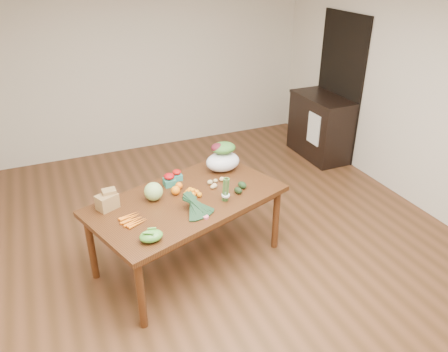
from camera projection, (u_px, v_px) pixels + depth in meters
name	position (u px, v px, depth m)	size (l,w,h in m)	color
floor	(229.00, 247.00, 4.72)	(6.00, 6.00, 0.00)	brown
room_walls	(230.00, 130.00, 4.09)	(5.02, 6.02, 2.70)	beige
dining_table	(188.00, 231.00, 4.34)	(1.82, 1.01, 0.75)	#492C11
doorway_dark	(339.00, 87.00, 6.41)	(0.02, 1.00, 2.10)	black
cabinet	(320.00, 127.00, 6.59)	(0.52, 1.02, 0.94)	black
dish_towel	(314.00, 129.00, 6.29)	(0.02, 0.28, 0.45)	white
paper_bag	(107.00, 200.00, 3.96)	(0.24, 0.20, 0.17)	olive
cabbage	(153.00, 191.00, 4.10)	(0.18, 0.18, 0.18)	#96BD6D
strawberry_basket_a	(169.00, 181.00, 4.36)	(0.11, 0.11, 0.10)	#AE0B11
strawberry_basket_b	(177.00, 176.00, 4.48)	(0.10, 0.10, 0.09)	#B5180C
orange_a	(176.00, 190.00, 4.21)	(0.09, 0.09, 0.09)	#FFA10F
orange_b	(179.00, 186.00, 4.31)	(0.07, 0.07, 0.07)	orange
orange_c	(190.00, 191.00, 4.22)	(0.07, 0.07, 0.07)	orange
mandarin_cluster	(192.00, 192.00, 4.19)	(0.18, 0.18, 0.08)	orange
carrots	(133.00, 220.00, 3.81)	(0.22, 0.22, 0.03)	#FE6115
snap_pea_bag	(151.00, 236.00, 3.54)	(0.20, 0.15, 0.09)	green
kale_bunch	(198.00, 206.00, 3.88)	(0.32, 0.40, 0.16)	black
asparagus_bundle	(226.00, 189.00, 4.06)	(0.08, 0.08, 0.25)	#50823B
potato_a	(213.00, 187.00, 4.32)	(0.05, 0.04, 0.04)	#DBCB7E
potato_b	(214.00, 186.00, 4.33)	(0.06, 0.05, 0.05)	tan
potato_c	(215.00, 181.00, 4.43)	(0.05, 0.04, 0.04)	#D4B97A
potato_d	(210.00, 182.00, 4.39)	(0.06, 0.05, 0.05)	tan
potato_e	(222.00, 179.00, 4.46)	(0.05, 0.05, 0.05)	#D6C47B
avocado_a	(238.00, 190.00, 4.23)	(0.06, 0.09, 0.06)	black
avocado_b	(242.00, 185.00, 4.32)	(0.07, 0.10, 0.07)	black
salad_bag	(223.00, 158.00, 4.62)	(0.37, 0.28, 0.28)	white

